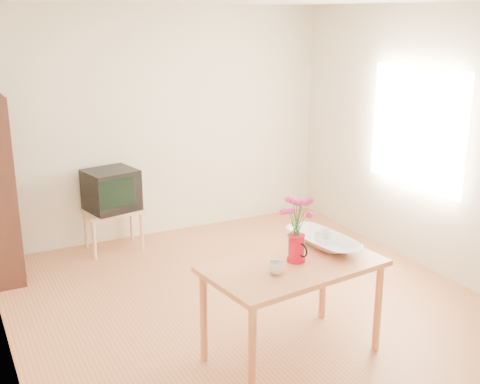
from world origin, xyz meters
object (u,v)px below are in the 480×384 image
mug (276,268)px  television (111,189)px  bowl (324,218)px  table (293,275)px  pitcher (296,249)px

mug → television: bearing=-124.6°
mug → television: 2.87m
bowl → television: bowl is taller
table → bowl: bearing=20.3°
pitcher → television: 2.79m
table → pitcher: pitcher is taller
bowl → mug: bearing=-153.2°
bowl → television: size_ratio=0.81×
pitcher → television: bearing=97.0°
bowl → television: 2.74m
pitcher → mug: pitcher is taller
table → television: 2.81m
mug → television: (-0.39, 2.84, -0.11)m
mug → table: bearing=162.9°
bowl → pitcher: bearing=-154.0°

